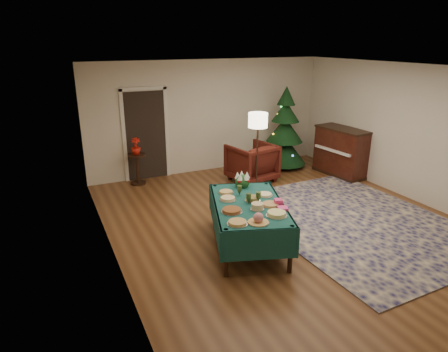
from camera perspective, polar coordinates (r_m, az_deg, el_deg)
name	(u,v)px	position (r m, az deg, el deg)	size (l,w,h in m)	color
room_shell	(290,151)	(6.84, 9.40, 3.55)	(7.00, 7.00, 7.00)	#593319
doorway	(146,133)	(9.40, -11.12, 6.06)	(1.08, 0.04, 2.16)	black
rug	(353,221)	(7.67, 17.92, -6.09)	(3.20, 4.20, 0.02)	#14144B
buffet_table	(249,212)	(6.27, 3.54, -5.14)	(1.63, 2.12, 0.73)	black
platter_0	(237,223)	(5.53, 1.94, -6.68)	(0.30, 0.30, 0.05)	silver
platter_1	(258,219)	(5.55, 4.93, -6.13)	(0.30, 0.30, 0.16)	silver
platter_2	(277,214)	(5.82, 7.53, -5.39)	(0.31, 0.31, 0.06)	silver
platter_3	(232,211)	(5.89, 1.10, -4.95)	(0.32, 0.32, 0.05)	silver
platter_4	(257,207)	(5.99, 4.78, -4.37)	(0.21, 0.21, 0.10)	silver
platter_5	(270,204)	(6.15, 6.65, -4.07)	(0.29, 0.29, 0.04)	silver
platter_6	(228,199)	(6.31, 0.55, -3.27)	(0.27, 0.27, 0.05)	silver
platter_7	(253,199)	(6.30, 4.10, -3.27)	(0.25, 0.25, 0.07)	silver
platter_8	(265,195)	(6.52, 5.86, -2.67)	(0.26, 0.26, 0.04)	silver
platter_9	(226,192)	(6.59, 0.28, -2.33)	(0.25, 0.25, 0.04)	silver
goblet_0	(239,190)	(6.48, 2.22, -2.05)	(0.08, 0.08, 0.17)	#2D471E
goblet_1	(258,197)	(6.24, 4.93, -2.97)	(0.08, 0.08, 0.17)	#2D471E
goblet_2	(249,198)	(6.17, 3.54, -3.20)	(0.08, 0.08, 0.17)	#2D471E
napkin_stack	(283,208)	(6.04, 8.38, -4.60)	(0.15, 0.15, 0.04)	#F14390
gift_box	(278,202)	(6.18, 7.76, -3.73)	(0.12, 0.12, 0.10)	#D73B79
centerpiece	(242,180)	(6.84, 2.64, -0.58)	(0.26, 0.26, 0.30)	#1E4C1E
armchair	(252,161)	(9.22, 3.99, 2.20)	(0.94, 0.88, 0.97)	#4A170F
floor_lamp	(258,125)	(8.48, 4.86, 7.28)	(0.41, 0.41, 1.69)	#A57F3F
side_table	(138,170)	(9.24, -12.25, 0.91)	(0.39, 0.39, 0.70)	black
potted_plant	(136,150)	(9.11, -12.45, 3.68)	(0.21, 0.38, 0.21)	red
christmas_tree	(285,131)	(10.26, 8.67, 6.31)	(1.37, 1.37, 2.06)	black
piano	(341,152)	(10.01, 16.38, 3.28)	(0.75, 1.38, 1.15)	black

